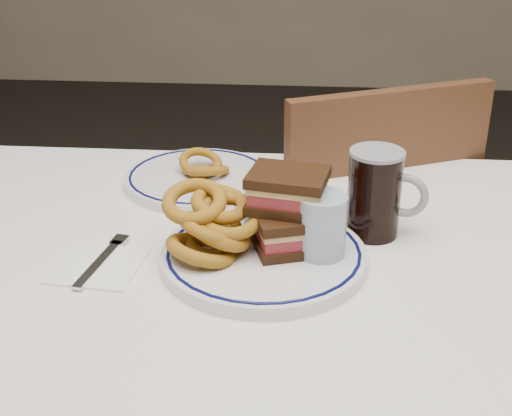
# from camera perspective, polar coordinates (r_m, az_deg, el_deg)

# --- Properties ---
(dining_table) EXTENTS (1.27, 0.87, 0.75)m
(dining_table) POSITION_cam_1_polar(r_m,az_deg,el_deg) (1.09, -0.40, -9.12)
(dining_table) COLOR silver
(dining_table) RESTS_ON floor
(chair_far) EXTENTS (0.55, 0.55, 0.90)m
(chair_far) POSITION_cam_1_polar(r_m,az_deg,el_deg) (1.58, 7.70, -3.90)
(chair_far) COLOR #3F2114
(chair_far) RESTS_ON floor
(main_plate) EXTENTS (0.30, 0.30, 0.02)m
(main_plate) POSITION_cam_1_polar(r_m,az_deg,el_deg) (1.03, 0.61, -3.83)
(main_plate) COLOR silver
(main_plate) RESTS_ON dining_table
(reuben_sandwich) EXTENTS (0.14, 0.12, 0.11)m
(reuben_sandwich) POSITION_cam_1_polar(r_m,az_deg,el_deg) (1.01, 2.77, -0.19)
(reuben_sandwich) COLOR black
(reuben_sandwich) RESTS_ON main_plate
(onion_rings_main) EXTENTS (0.15, 0.14, 0.12)m
(onion_rings_main) POSITION_cam_1_polar(r_m,az_deg,el_deg) (1.01, -3.54, -1.31)
(onion_rings_main) COLOR brown
(onion_rings_main) RESTS_ON main_plate
(ketchup_ramekin) EXTENTS (0.06, 0.06, 0.04)m
(ketchup_ramekin) POSITION_cam_1_polar(r_m,az_deg,el_deg) (1.09, 0.57, -0.34)
(ketchup_ramekin) COLOR silver
(ketchup_ramekin) RESTS_ON main_plate
(beer_mug) EXTENTS (0.12, 0.08, 0.14)m
(beer_mug) POSITION_cam_1_polar(r_m,az_deg,el_deg) (1.10, 9.59, 1.22)
(beer_mug) COLOR black
(beer_mug) RESTS_ON dining_table
(water_glass) EXTENTS (0.07, 0.07, 0.11)m
(water_glass) POSITION_cam_1_polar(r_m,az_deg,el_deg) (1.01, 5.26, -1.86)
(water_glass) COLOR #96ACC2
(water_glass) RESTS_ON dining_table
(far_plate) EXTENTS (0.26, 0.26, 0.02)m
(far_plate) POSITION_cam_1_polar(r_m,az_deg,el_deg) (1.29, -4.62, 2.39)
(far_plate) COLOR silver
(far_plate) RESTS_ON dining_table
(onion_rings_far) EXTENTS (0.10, 0.09, 0.06)m
(onion_rings_far) POSITION_cam_1_polar(r_m,az_deg,el_deg) (1.29, -4.21, 3.33)
(onion_rings_far) COLOR brown
(onion_rings_far) RESTS_ON far_plate
(napkin_fork) EXTENTS (0.13, 0.16, 0.01)m
(napkin_fork) POSITION_cam_1_polar(r_m,az_deg,el_deg) (1.05, -12.43, -4.45)
(napkin_fork) COLOR white
(napkin_fork) RESTS_ON dining_table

